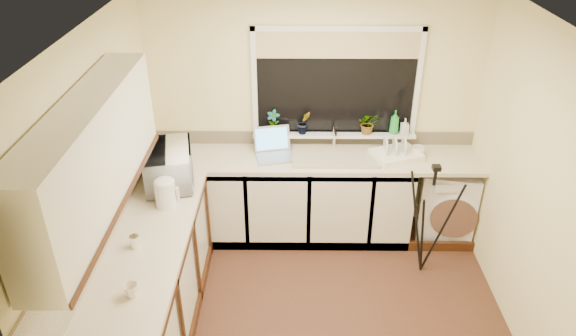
% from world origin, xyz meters
% --- Properties ---
extents(floor, '(3.20, 3.20, 0.00)m').
position_xyz_m(floor, '(0.00, 0.00, 0.00)').
color(floor, '#553022').
rests_on(floor, ground).
extents(ceiling, '(3.20, 3.20, 0.00)m').
position_xyz_m(ceiling, '(0.00, 0.00, 2.45)').
color(ceiling, white).
rests_on(ceiling, ground).
extents(wall_back, '(3.20, 0.00, 3.20)m').
position_xyz_m(wall_back, '(0.00, 1.50, 1.23)').
color(wall_back, '#F5E6A3').
rests_on(wall_back, ground).
extents(wall_left, '(0.00, 3.00, 3.00)m').
position_xyz_m(wall_left, '(-1.60, 0.00, 1.23)').
color(wall_left, '#F5E6A3').
rests_on(wall_left, ground).
extents(wall_right, '(0.00, 3.00, 3.00)m').
position_xyz_m(wall_right, '(1.60, 0.00, 1.23)').
color(wall_right, '#F5E6A3').
rests_on(wall_right, ground).
extents(base_cabinet_back, '(2.55, 0.60, 0.86)m').
position_xyz_m(base_cabinet_back, '(-0.33, 1.20, 0.43)').
color(base_cabinet_back, silver).
rests_on(base_cabinet_back, floor).
extents(base_cabinet_left, '(0.54, 2.40, 0.86)m').
position_xyz_m(base_cabinet_left, '(-1.30, -0.30, 0.43)').
color(base_cabinet_left, silver).
rests_on(base_cabinet_left, floor).
extents(worktop_back, '(3.20, 0.60, 0.04)m').
position_xyz_m(worktop_back, '(0.00, 1.20, 0.88)').
color(worktop_back, beige).
rests_on(worktop_back, base_cabinet_back).
extents(worktop_left, '(0.60, 2.40, 0.04)m').
position_xyz_m(worktop_left, '(-1.30, -0.30, 0.88)').
color(worktop_left, beige).
rests_on(worktop_left, base_cabinet_left).
extents(upper_cabinet, '(0.28, 1.90, 0.70)m').
position_xyz_m(upper_cabinet, '(-1.44, -0.45, 1.80)').
color(upper_cabinet, silver).
rests_on(upper_cabinet, wall_left).
extents(splashback_left, '(0.02, 2.40, 0.45)m').
position_xyz_m(splashback_left, '(-1.59, -0.30, 1.12)').
color(splashback_left, beige).
rests_on(splashback_left, wall_left).
extents(splashback_back, '(3.20, 0.02, 0.14)m').
position_xyz_m(splashback_back, '(0.00, 1.49, 0.97)').
color(splashback_back, beige).
rests_on(splashback_back, wall_back).
extents(window_glass, '(1.50, 0.02, 1.00)m').
position_xyz_m(window_glass, '(0.20, 1.49, 1.55)').
color(window_glass, black).
rests_on(window_glass, wall_back).
extents(window_blind, '(1.50, 0.02, 0.25)m').
position_xyz_m(window_blind, '(0.20, 1.46, 1.92)').
color(window_blind, tan).
rests_on(window_blind, wall_back).
extents(windowsill, '(1.60, 0.14, 0.03)m').
position_xyz_m(windowsill, '(0.20, 1.43, 1.04)').
color(windowsill, white).
rests_on(windowsill, wall_back).
extents(sink, '(0.82, 0.46, 0.03)m').
position_xyz_m(sink, '(0.20, 1.20, 0.91)').
color(sink, tan).
rests_on(sink, worktop_back).
extents(faucet, '(0.03, 0.03, 0.24)m').
position_xyz_m(faucet, '(0.20, 1.38, 1.02)').
color(faucet, silver).
rests_on(faucet, worktop_back).
extents(washing_machine, '(0.63, 0.62, 0.76)m').
position_xyz_m(washing_machine, '(1.36, 1.24, 0.38)').
color(washing_machine, white).
rests_on(washing_machine, floor).
extents(laptop, '(0.42, 0.42, 0.25)m').
position_xyz_m(laptop, '(-0.39, 1.25, 0.97)').
color(laptop, '#A0A0A7').
rests_on(laptop, worktop_back).
extents(kettle, '(0.17, 0.17, 0.23)m').
position_xyz_m(kettle, '(-1.25, 0.35, 1.01)').
color(kettle, white).
rests_on(kettle, worktop_left).
extents(dish_rack, '(0.53, 0.47, 0.07)m').
position_xyz_m(dish_rack, '(0.78, 1.19, 0.93)').
color(dish_rack, white).
rests_on(dish_rack, worktop_back).
extents(tripod, '(0.57, 0.57, 1.14)m').
position_xyz_m(tripod, '(1.02, 0.63, 0.57)').
color(tripod, black).
rests_on(tripod, floor).
extents(steel_jar, '(0.07, 0.07, 0.10)m').
position_xyz_m(steel_jar, '(-1.37, -0.20, 0.95)').
color(steel_jar, white).
rests_on(steel_jar, worktop_left).
extents(microwave, '(0.51, 0.66, 0.33)m').
position_xyz_m(microwave, '(-1.29, 0.73, 1.06)').
color(microwave, white).
rests_on(microwave, worktop_left).
extents(plant_a, '(0.15, 0.12, 0.25)m').
position_xyz_m(plant_a, '(-0.40, 1.41, 1.17)').
color(plant_a, '#999999').
rests_on(plant_a, windowsill).
extents(plant_b, '(0.16, 0.14, 0.24)m').
position_xyz_m(plant_b, '(-0.10, 1.42, 1.17)').
color(plant_b, '#999999').
rests_on(plant_b, windowsill).
extents(plant_d, '(0.21, 0.18, 0.22)m').
position_xyz_m(plant_d, '(0.53, 1.43, 1.16)').
color(plant_d, '#999999').
rests_on(plant_d, windowsill).
extents(soap_bottle_green, '(0.10, 0.10, 0.24)m').
position_xyz_m(soap_bottle_green, '(0.79, 1.43, 1.17)').
color(soap_bottle_green, green).
rests_on(soap_bottle_green, windowsill).
extents(soap_bottle_clear, '(0.08, 0.08, 0.17)m').
position_xyz_m(soap_bottle_clear, '(0.88, 1.40, 1.13)').
color(soap_bottle_clear, '#999999').
rests_on(soap_bottle_clear, windowsill).
extents(cup_back, '(0.14, 0.14, 0.11)m').
position_xyz_m(cup_back, '(1.00, 1.22, 0.95)').
color(cup_back, white).
rests_on(cup_back, worktop_back).
extents(cup_left, '(0.10, 0.10, 0.09)m').
position_xyz_m(cup_left, '(-1.26, -0.71, 0.95)').
color(cup_left, '#F0DCC6').
rests_on(cup_left, worktop_left).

